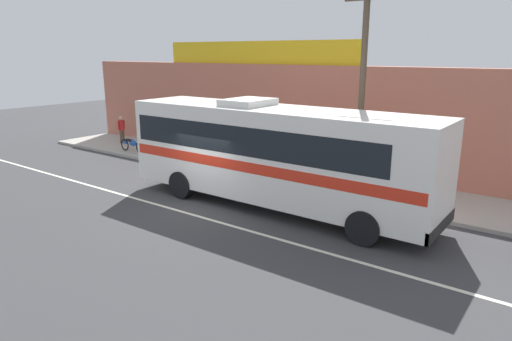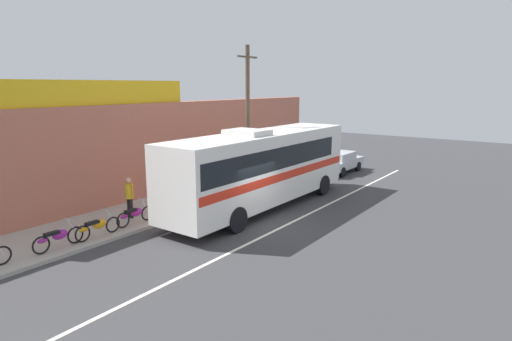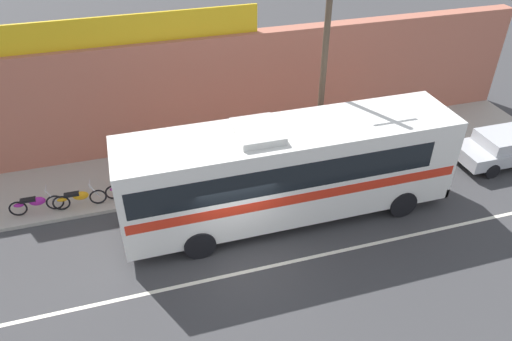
{
  "view_description": "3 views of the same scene",
  "coord_description": "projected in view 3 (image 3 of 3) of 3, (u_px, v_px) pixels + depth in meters",
  "views": [
    {
      "loc": [
        10.84,
        -11.3,
        5.38
      ],
      "look_at": [
        1.16,
        1.78,
        1.14
      ],
      "focal_mm": 32.02,
      "sensor_mm": 36.0,
      "label": 1
    },
    {
      "loc": [
        -13.85,
        -9.7,
        5.67
      ],
      "look_at": [
        1.12,
        1.09,
        2.0
      ],
      "focal_mm": 30.15,
      "sensor_mm": 36.0,
      "label": 2
    },
    {
      "loc": [
        -2.77,
        -11.13,
        11.31
      ],
      "look_at": [
        0.99,
        1.53,
        2.14
      ],
      "focal_mm": 33.9,
      "sensor_mm": 36.0,
      "label": 3
    }
  ],
  "objects": [
    {
      "name": "ground_plane",
      "position": [
        240.0,
        254.0,
        15.86
      ],
      "size": [
        70.0,
        70.0,
        0.0
      ],
      "primitive_type": "plane",
      "color": "#3A3A3D"
    },
    {
      "name": "sidewalk_slab",
      "position": [
        208.0,
        167.0,
        19.92
      ],
      "size": [
        30.0,
        3.6,
        0.14
      ],
      "primitive_type": "cube",
      "color": "#A8A399",
      "rests_on": "ground_plane"
    },
    {
      "name": "storefront_facade",
      "position": [
        194.0,
        94.0,
        20.28
      ],
      "size": [
        30.0,
        0.7,
        4.8
      ],
      "primitive_type": "cube",
      "color": "#B26651",
      "rests_on": "ground_plane"
    },
    {
      "name": "storefront_billboard",
      "position": [
        109.0,
        31.0,
        17.9
      ],
      "size": [
        11.49,
        0.12,
        1.1
      ],
      "primitive_type": "cube",
      "color": "gold",
      "rests_on": "storefront_facade"
    },
    {
      "name": "road_center_stripe",
      "position": [
        247.0,
        271.0,
        15.23
      ],
      "size": [
        30.0,
        0.14,
        0.01
      ],
      "primitive_type": "cube",
      "color": "silver",
      "rests_on": "ground_plane"
    },
    {
      "name": "intercity_bus",
      "position": [
        287.0,
        168.0,
        16.35
      ],
      "size": [
        11.48,
        2.68,
        3.78
      ],
      "color": "white",
      "rests_on": "ground_plane"
    },
    {
      "name": "parked_car",
      "position": [
        506.0,
        147.0,
        19.96
      ],
      "size": [
        4.24,
        1.86,
        1.37
      ],
      "color": "#B7BABF",
      "rests_on": "ground_plane"
    },
    {
      "name": "utility_pole",
      "position": [
        323.0,
        78.0,
        17.59
      ],
      "size": [
        1.6,
        0.22,
        7.55
      ],
      "color": "brown",
      "rests_on": "sidewalk_slab"
    },
    {
      "name": "motorcycle_orange",
      "position": [
        129.0,
        187.0,
        17.95
      ],
      "size": [
        1.83,
        0.56,
        0.94
      ],
      "color": "black",
      "rests_on": "sidewalk_slab"
    },
    {
      "name": "motorcycle_red",
      "position": [
        35.0,
        203.0,
        17.17
      ],
      "size": [
        1.86,
        0.56,
        0.94
      ],
      "color": "black",
      "rests_on": "sidewalk_slab"
    },
    {
      "name": "motorcycle_black",
      "position": [
        78.0,
        198.0,
        17.43
      ],
      "size": [
        1.9,
        0.56,
        0.94
      ],
      "color": "black",
      "rests_on": "sidewalk_slab"
    },
    {
      "name": "pedestrian_far_left",
      "position": [
        137.0,
        160.0,
        18.39
      ],
      "size": [
        0.3,
        0.48,
        1.74
      ],
      "color": "black",
      "rests_on": "sidewalk_slab"
    }
  ]
}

